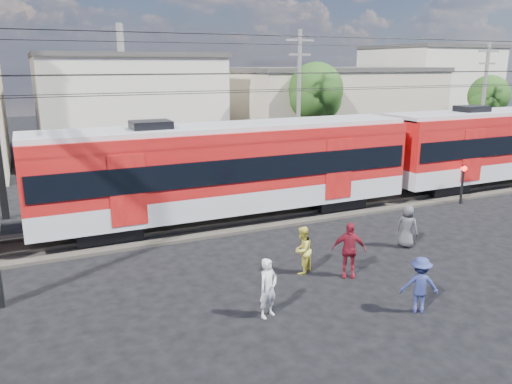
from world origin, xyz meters
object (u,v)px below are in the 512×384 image
(pedestrian_c, at_px, (420,285))
(car_silver, at_px, (483,151))
(pedestrian_a, at_px, (268,288))
(commuter_train, at_px, (234,166))
(crossing_signal, at_px, (463,177))

(pedestrian_c, height_order, car_silver, pedestrian_c)
(car_silver, bearing_deg, pedestrian_c, 123.57)
(pedestrian_a, height_order, car_silver, pedestrian_a)
(commuter_train, distance_m, crossing_signal, 11.23)
(commuter_train, relative_size, pedestrian_c, 31.78)
(commuter_train, height_order, pedestrian_a, commuter_train)
(pedestrian_a, bearing_deg, crossing_signal, 3.86)
(pedestrian_a, relative_size, car_silver, 0.38)
(commuter_train, distance_m, car_silver, 21.51)
(car_silver, bearing_deg, pedestrian_a, 115.98)
(pedestrian_a, bearing_deg, commuter_train, 53.25)
(car_silver, distance_m, crossing_signal, 12.29)
(car_silver, bearing_deg, crossing_signal, 122.90)
(pedestrian_c, bearing_deg, commuter_train, -50.96)
(commuter_train, bearing_deg, crossing_signal, -10.70)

